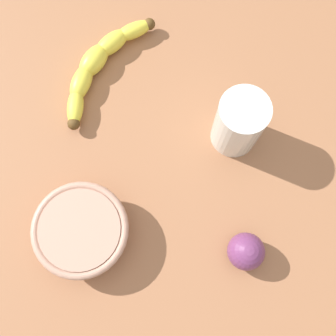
{
  "coord_description": "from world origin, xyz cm",
  "views": [
    {
      "loc": [
        -1.65,
        19.74,
        66.14
      ],
      "look_at": [
        -5.71,
        4.71,
        5.0
      ],
      "focal_mm": 44.0,
      "sensor_mm": 36.0,
      "label": 1
    }
  ],
  "objects": [
    {
      "name": "wooden_tabletop",
      "position": [
        0.0,
        0.0,
        1.5
      ],
      "size": [
        120.0,
        120.0,
        3.0
      ],
      "primitive_type": "cube",
      "color": "#986342",
      "rests_on": "ground"
    },
    {
      "name": "smoothie_glass",
      "position": [
        -17.42,
        1.75,
        8.45
      ],
      "size": [
        7.35,
        7.35,
        11.28
      ],
      "color": "silver",
      "rests_on": "wooden_tabletop"
    },
    {
      "name": "ceramic_bowl",
      "position": [
        8.88,
        10.78,
        6.1
      ],
      "size": [
        13.95,
        13.95,
        5.22
      ],
      "color": "tan",
      "rests_on": "wooden_tabletop"
    },
    {
      "name": "plum_fruit",
      "position": [
        -13.28,
        19.82,
        5.73
      ],
      "size": [
        5.47,
        5.47,
        5.47
      ],
      "primitive_type": "sphere",
      "color": "#6B3360",
      "rests_on": "wooden_tabletop"
    },
    {
      "name": "banana",
      "position": [
        0.61,
        -15.39,
        4.79
      ],
      "size": [
        18.38,
        16.54,
        3.59
      ],
      "rotation": [
        0.0,
        0.0,
        0.72
      ],
      "color": "yellow",
      "rests_on": "wooden_tabletop"
    }
  ]
}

